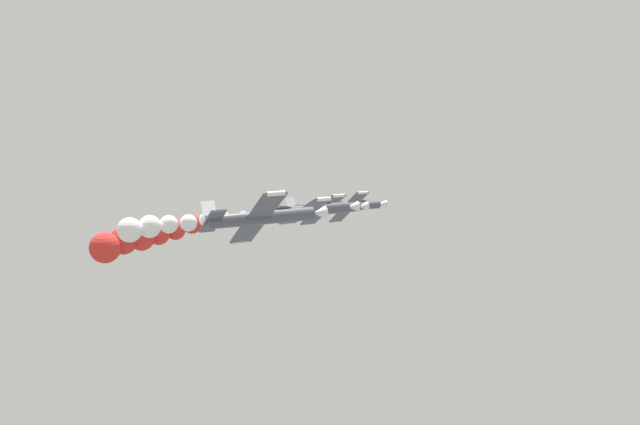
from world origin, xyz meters
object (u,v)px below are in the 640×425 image
(airplane_lead, at_px, (352,206))
(airplane_left_outer, at_px, (263,217))
(airplane_right_inner, at_px, (309,210))
(airplane_left_inner, at_px, (326,209))

(airplane_lead, bearing_deg, airplane_left_outer, -39.58)
(airplane_right_inner, bearing_deg, airplane_left_inner, 144.41)
(airplane_left_inner, bearing_deg, airplane_lead, 138.63)
(airplane_lead, relative_size, airplane_left_inner, 1.00)
(airplane_lead, bearing_deg, airplane_right_inner, -38.76)
(airplane_right_inner, distance_m, airplane_left_outer, 14.10)
(airplane_lead, relative_size, airplane_right_inner, 1.00)
(airplane_right_inner, height_order, airplane_left_outer, airplane_left_outer)
(airplane_lead, height_order, airplane_right_inner, airplane_right_inner)
(airplane_left_outer, bearing_deg, airplane_right_inner, 138.87)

